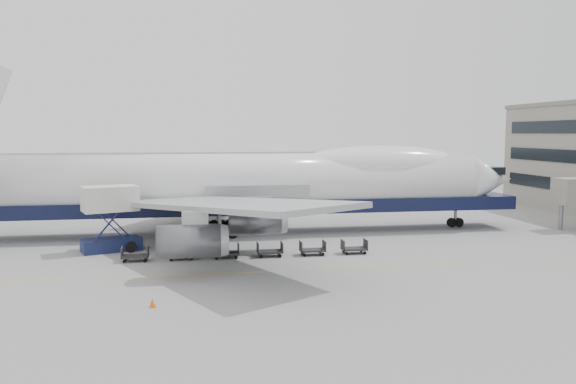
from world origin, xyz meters
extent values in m
plane|color=gray|center=(0.00, 0.00, 0.00)|extent=(260.00, 260.00, 0.00)
cube|color=gold|center=(0.00, -6.00, 0.01)|extent=(60.00, 0.15, 0.01)
cylinder|color=slate|center=(36.00, 8.00, 1.50)|extent=(0.50, 0.50, 3.00)
cube|color=slate|center=(-10.00, 70.00, 3.50)|extent=(110.00, 8.00, 7.00)
cylinder|color=white|center=(0.00, 12.00, 5.70)|extent=(52.00, 6.40, 6.40)
cube|color=black|center=(1.00, 12.00, 3.14)|extent=(60.00, 5.76, 1.50)
cone|color=white|center=(29.00, 12.00, 5.70)|extent=(6.00, 6.40, 6.40)
ellipsoid|color=white|center=(15.60, 12.00, 7.46)|extent=(20.67, 5.78, 4.56)
cube|color=#9EA0A3|center=(-3.00, -2.28, 5.10)|extent=(20.35, 26.74, 2.26)
cube|color=#9EA0A3|center=(-3.00, 26.28, 5.10)|extent=(20.35, 26.74, 2.26)
cylinder|color=#595B60|center=(-6.00, 31.00, 2.90)|extent=(4.80, 2.60, 2.60)
cylinder|color=#595B60|center=(0.00, 22.00, 2.90)|extent=(4.80, 2.60, 2.60)
cylinder|color=#595B60|center=(0.00, 2.00, 2.90)|extent=(4.80, 2.60, 2.60)
cylinder|color=#595B60|center=(-6.00, -7.00, 2.90)|extent=(4.80, 2.60, 2.60)
cylinder|color=slate|center=(25.00, 12.00, 1.25)|extent=(0.36, 0.36, 2.50)
cylinder|color=black|center=(25.00, 12.00, 0.55)|extent=(1.10, 0.45, 1.10)
cylinder|color=slate|center=(-3.00, 9.00, 1.25)|extent=(0.36, 0.36, 2.50)
cylinder|color=black|center=(-3.00, 9.00, 0.55)|extent=(1.10, 0.45, 1.10)
cylinder|color=slate|center=(-3.00, 15.00, 1.25)|extent=(0.36, 0.36, 2.50)
cylinder|color=black|center=(-3.00, 15.00, 0.55)|extent=(1.10, 0.45, 1.10)
cube|color=#19214B|center=(-13.44, 4.54, 0.59)|extent=(5.92, 4.24, 1.18)
cube|color=silver|center=(-13.44, 4.54, 5.00)|extent=(5.59, 4.30, 2.36)
cube|color=#19214B|center=(-13.44, 3.36, 2.80)|extent=(3.63, 1.41, 4.22)
cube|color=#19214B|center=(-13.44, 5.72, 2.80)|extent=(3.63, 1.41, 4.22)
cube|color=slate|center=(-13.44, 6.26, 5.00)|extent=(2.86, 2.09, 0.15)
cylinder|color=black|center=(-15.37, 3.47, 0.48)|extent=(0.97, 0.38, 0.97)
cylinder|color=black|center=(-15.37, 5.61, 0.48)|extent=(0.97, 0.38, 0.97)
cylinder|color=black|center=(-11.51, 3.47, 0.48)|extent=(0.97, 0.38, 0.97)
cylinder|color=black|center=(-11.51, 5.61, 0.48)|extent=(0.97, 0.38, 0.97)
cone|color=#E45A0C|center=(-8.26, -13.98, 0.31)|extent=(0.40, 0.40, 0.62)
cube|color=#E45A0C|center=(-8.26, -13.98, 0.02)|extent=(0.42, 0.42, 0.03)
cube|color=#2D2D30|center=(-10.74, -0.41, 0.45)|extent=(2.30, 1.35, 0.18)
cube|color=#2D2D30|center=(-11.84, -0.41, 0.85)|extent=(0.08, 1.35, 0.90)
cube|color=#2D2D30|center=(-9.64, -0.41, 0.85)|extent=(0.08, 1.35, 0.90)
cylinder|color=black|center=(-11.59, -0.96, 0.15)|extent=(0.30, 0.12, 0.30)
cylinder|color=black|center=(-11.59, 0.14, 0.15)|extent=(0.30, 0.12, 0.30)
cylinder|color=black|center=(-9.89, -0.96, 0.15)|extent=(0.30, 0.12, 0.30)
cylinder|color=black|center=(-9.89, 0.14, 0.15)|extent=(0.30, 0.12, 0.30)
cube|color=#2D2D30|center=(-6.79, -0.41, 0.45)|extent=(2.30, 1.35, 0.18)
cube|color=#2D2D30|center=(-7.89, -0.41, 0.85)|extent=(0.08, 1.35, 0.90)
cube|color=#2D2D30|center=(-5.69, -0.41, 0.85)|extent=(0.08, 1.35, 0.90)
cylinder|color=black|center=(-7.64, -0.96, 0.15)|extent=(0.30, 0.12, 0.30)
cylinder|color=black|center=(-7.64, 0.14, 0.15)|extent=(0.30, 0.12, 0.30)
cylinder|color=black|center=(-5.94, -0.96, 0.15)|extent=(0.30, 0.12, 0.30)
cylinder|color=black|center=(-5.94, 0.14, 0.15)|extent=(0.30, 0.12, 0.30)
cube|color=#2D2D30|center=(-2.85, -0.41, 0.45)|extent=(2.30, 1.35, 0.18)
cube|color=#2D2D30|center=(-3.95, -0.41, 0.85)|extent=(0.08, 1.35, 0.90)
cube|color=#2D2D30|center=(-1.75, -0.41, 0.85)|extent=(0.08, 1.35, 0.90)
cylinder|color=black|center=(-3.70, -0.96, 0.15)|extent=(0.30, 0.12, 0.30)
cylinder|color=black|center=(-3.70, 0.14, 0.15)|extent=(0.30, 0.12, 0.30)
cylinder|color=black|center=(-2.00, -0.96, 0.15)|extent=(0.30, 0.12, 0.30)
cylinder|color=black|center=(-2.00, 0.14, 0.15)|extent=(0.30, 0.12, 0.30)
cube|color=#2D2D30|center=(1.10, -0.41, 0.45)|extent=(2.30, 1.35, 0.18)
cube|color=#2D2D30|center=(0.00, -0.41, 0.85)|extent=(0.08, 1.35, 0.90)
cube|color=#2D2D30|center=(2.20, -0.41, 0.85)|extent=(0.08, 1.35, 0.90)
cylinder|color=black|center=(0.25, -0.96, 0.15)|extent=(0.30, 0.12, 0.30)
cylinder|color=black|center=(0.25, 0.14, 0.15)|extent=(0.30, 0.12, 0.30)
cylinder|color=black|center=(1.95, -0.96, 0.15)|extent=(0.30, 0.12, 0.30)
cylinder|color=black|center=(1.95, 0.14, 0.15)|extent=(0.30, 0.12, 0.30)
cube|color=#2D2D30|center=(5.05, -0.41, 0.45)|extent=(2.30, 1.35, 0.18)
cube|color=#2D2D30|center=(3.95, -0.41, 0.85)|extent=(0.08, 1.35, 0.90)
cube|color=#2D2D30|center=(6.15, -0.41, 0.85)|extent=(0.08, 1.35, 0.90)
cylinder|color=black|center=(4.20, -0.96, 0.15)|extent=(0.30, 0.12, 0.30)
cylinder|color=black|center=(4.20, 0.14, 0.15)|extent=(0.30, 0.12, 0.30)
cylinder|color=black|center=(5.90, -0.96, 0.15)|extent=(0.30, 0.12, 0.30)
cylinder|color=black|center=(5.90, 0.14, 0.15)|extent=(0.30, 0.12, 0.30)
cube|color=#2D2D30|center=(9.00, -0.41, 0.45)|extent=(2.30, 1.35, 0.18)
cube|color=#2D2D30|center=(7.90, -0.41, 0.85)|extent=(0.08, 1.35, 0.90)
cube|color=#2D2D30|center=(10.10, -0.41, 0.85)|extent=(0.08, 1.35, 0.90)
cylinder|color=black|center=(8.15, -0.96, 0.15)|extent=(0.30, 0.12, 0.30)
cylinder|color=black|center=(8.15, 0.14, 0.15)|extent=(0.30, 0.12, 0.30)
cylinder|color=black|center=(9.85, -0.96, 0.15)|extent=(0.30, 0.12, 0.30)
cylinder|color=black|center=(9.85, 0.14, 0.15)|extent=(0.30, 0.12, 0.30)
camera|label=1|loc=(-5.31, -49.97, 11.14)|focal=35.00mm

